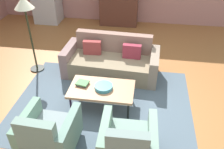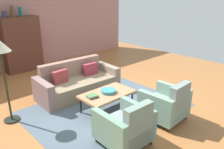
% 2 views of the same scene
% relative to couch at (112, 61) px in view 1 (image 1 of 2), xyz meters
% --- Properties ---
extents(ground_plane, '(10.79, 10.79, 0.00)m').
position_rel_couch_xyz_m(ground_plane, '(0.12, -0.85, -0.29)').
color(ground_plane, '#A16434').
extents(area_rug, '(3.40, 2.60, 0.01)m').
position_rel_couch_xyz_m(area_rug, '(-0.00, -1.14, -0.28)').
color(area_rug, '#4E5E6B').
rests_on(area_rug, ground).
extents(couch, '(2.14, 1.00, 0.86)m').
position_rel_couch_xyz_m(couch, '(0.00, 0.00, 0.00)').
color(couch, '#7F6F56').
rests_on(couch, ground).
extents(coffee_table, '(1.20, 0.70, 0.42)m').
position_rel_couch_xyz_m(coffee_table, '(-0.00, -1.19, 0.09)').
color(coffee_table, black).
rests_on(coffee_table, ground).
extents(armchair_left, '(0.83, 0.83, 0.88)m').
position_rel_couch_xyz_m(armchair_left, '(-0.61, -2.35, 0.06)').
color(armchair_left, '#3A1D11').
rests_on(armchair_left, ground).
extents(armchair_right, '(0.82, 0.82, 0.88)m').
position_rel_couch_xyz_m(armchair_right, '(0.60, -2.35, 0.06)').
color(armchair_right, '#361D21').
rests_on(armchair_right, ground).
extents(fruit_bowl, '(0.34, 0.34, 0.07)m').
position_rel_couch_xyz_m(fruit_bowl, '(0.03, -1.19, 0.16)').
color(fruit_bowl, teal).
rests_on(fruit_bowl, coffee_table).
extents(book_stack, '(0.25, 0.23, 0.05)m').
position_rel_couch_xyz_m(book_stack, '(-0.38, -1.13, 0.16)').
color(book_stack, '#524D61').
rests_on(book_stack, coffee_table).
extents(floor_lamp, '(0.40, 0.40, 1.72)m').
position_rel_couch_xyz_m(floor_lamp, '(-1.77, -0.16, 1.16)').
color(floor_lamp, black).
rests_on(floor_lamp, ground).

